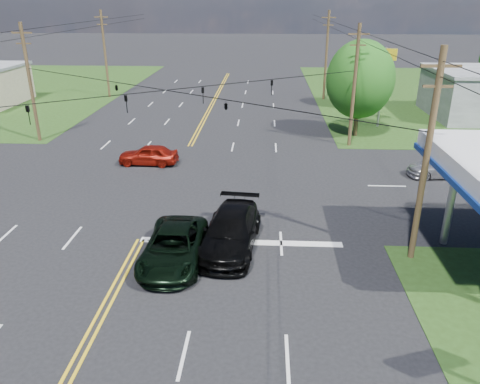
# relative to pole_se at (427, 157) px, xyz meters

# --- Properties ---
(ground) EXTENTS (280.00, 280.00, 0.00)m
(ground) POSITION_rel_pole_se_xyz_m (-13.00, 9.00, -4.92)
(ground) COLOR black
(ground) RESTS_ON ground
(stop_bar) EXTENTS (10.00, 0.50, 0.02)m
(stop_bar) POSITION_rel_pole_se_xyz_m (-8.00, 1.00, -4.92)
(stop_bar) COLOR silver
(stop_bar) RESTS_ON ground
(pole_se) EXTENTS (1.60, 0.28, 9.50)m
(pole_se) POSITION_rel_pole_se_xyz_m (0.00, 0.00, 0.00)
(pole_se) COLOR #40301B
(pole_se) RESTS_ON ground
(pole_nw) EXTENTS (1.60, 0.28, 9.50)m
(pole_nw) POSITION_rel_pole_se_xyz_m (-26.00, 18.00, 0.00)
(pole_nw) COLOR #40301B
(pole_nw) RESTS_ON ground
(pole_ne) EXTENTS (1.60, 0.28, 9.50)m
(pole_ne) POSITION_rel_pole_se_xyz_m (0.00, 18.00, 0.00)
(pole_ne) COLOR #40301B
(pole_ne) RESTS_ON ground
(pole_left_far) EXTENTS (1.60, 0.28, 10.00)m
(pole_left_far) POSITION_rel_pole_se_xyz_m (-26.00, 37.00, 0.25)
(pole_left_far) COLOR #40301B
(pole_left_far) RESTS_ON ground
(pole_right_far) EXTENTS (1.60, 0.28, 10.00)m
(pole_right_far) POSITION_rel_pole_se_xyz_m (0.00, 37.00, 0.25)
(pole_right_far) COLOR #40301B
(pole_right_far) RESTS_ON ground
(span_wire_signals) EXTENTS (26.00, 18.00, 1.13)m
(span_wire_signals) POSITION_rel_pole_se_xyz_m (-13.00, 9.00, 1.08)
(span_wire_signals) COLOR black
(span_wire_signals) RESTS_ON ground
(power_lines) EXTENTS (26.04, 100.00, 0.64)m
(power_lines) POSITION_rel_pole_se_xyz_m (-13.00, 7.00, 3.68)
(power_lines) COLOR black
(power_lines) RESTS_ON ground
(tree_right_a) EXTENTS (5.70, 5.70, 8.18)m
(tree_right_a) POSITION_rel_pole_se_xyz_m (1.00, 21.00, -0.05)
(tree_right_a) COLOR #40301B
(tree_right_a) RESTS_ON ground
(tree_right_b) EXTENTS (4.94, 4.94, 7.09)m
(tree_right_b) POSITION_rel_pole_se_xyz_m (3.50, 33.00, -0.70)
(tree_right_b) COLOR #40301B
(tree_right_b) RESTS_ON ground
(pickup_dkgreen) EXTENTS (2.62, 5.62, 1.56)m
(pickup_dkgreen) POSITION_rel_pole_se_xyz_m (-10.93, -0.97, -4.14)
(pickup_dkgreen) COLOR black
(pickup_dkgreen) RESTS_ON ground
(suv_black) EXTENTS (3.03, 6.22, 1.74)m
(suv_black) POSITION_rel_pole_se_xyz_m (-8.44, 0.50, -4.04)
(suv_black) COLOR black
(suv_black) RESTS_ON ground
(sedan_red) EXTENTS (4.30, 1.82, 1.45)m
(sedan_red) POSITION_rel_pole_se_xyz_m (-15.30, 12.45, -4.19)
(sedan_red) COLOR maroon
(sedan_red) RESTS_ON ground
(sedan_far) EXTENTS (4.78, 2.18, 1.36)m
(sedan_far) POSITION_rel_pole_se_xyz_m (5.12, 11.02, -4.24)
(sedan_far) COLOR #A8A7AC
(sedan_far) RESTS_ON ground
(polesign_ne) EXTENTS (1.91, 1.04, 7.20)m
(polesign_ne) POSITION_rel_pole_se_xyz_m (3.63, 24.21, 0.57)
(polesign_ne) COLOR #A5A5AA
(polesign_ne) RESTS_ON ground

